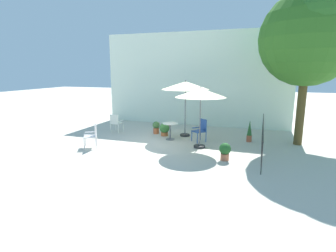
# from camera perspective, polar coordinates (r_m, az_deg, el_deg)

# --- Properties ---
(ground_plane) EXTENTS (60.00, 60.00, 0.00)m
(ground_plane) POSITION_cam_1_polar(r_m,az_deg,el_deg) (11.06, 0.15, -3.61)
(ground_plane) COLOR beige
(villa_facade) EXTENTS (9.85, 0.30, 4.86)m
(villa_facade) POSITION_cam_1_polar(r_m,az_deg,el_deg) (14.61, 5.48, 9.72)
(villa_facade) COLOR white
(villa_facade) RESTS_ON ground
(terrace_railing) EXTENTS (0.03, 5.04, 1.01)m
(terrace_railing) POSITION_cam_1_polar(r_m,az_deg,el_deg) (10.33, 19.27, -1.48)
(terrace_railing) COLOR black
(terrace_railing) RESTS_ON ground
(shade_tree) EXTENTS (3.70, 3.52, 5.82)m
(shade_tree) POSITION_cam_1_polar(r_m,az_deg,el_deg) (11.79, 27.58, 16.04)
(shade_tree) COLOR brown
(shade_tree) RESTS_ON ground
(patio_umbrella_0) EXTENTS (1.89, 1.89, 2.32)m
(patio_umbrella_0) POSITION_cam_1_polar(r_m,az_deg,el_deg) (10.15, 6.87, 6.79)
(patio_umbrella_0) COLOR #2D2D2D
(patio_umbrella_0) RESTS_ON ground
(patio_umbrella_1) EXTENTS (2.09, 2.09, 2.48)m
(patio_umbrella_1) POSITION_cam_1_polar(r_m,az_deg,el_deg) (11.94, 3.70, 8.36)
(patio_umbrella_1) COLOR #2D2D2D
(patio_umbrella_1) RESTS_ON ground
(cafe_table_0) EXTENTS (0.65, 0.65, 0.72)m
(cafe_table_0) POSITION_cam_1_polar(r_m,az_deg,el_deg) (11.51, 0.46, -0.46)
(cafe_table_0) COLOR white
(cafe_table_0) RESTS_ON ground
(patio_chair_0) EXTENTS (0.50, 0.48, 0.86)m
(patio_chair_0) POSITION_cam_1_polar(r_m,az_deg,el_deg) (13.08, -10.88, 0.85)
(patio_chair_0) COLOR white
(patio_chair_0) RESTS_ON ground
(patio_chair_1) EXTENTS (0.63, 0.64, 0.93)m
(patio_chair_1) POSITION_cam_1_polar(r_m,az_deg,el_deg) (11.29, 6.88, -0.64)
(patio_chair_1) COLOR #2B509C
(patio_chair_1) RESTS_ON ground
(patio_chair_2) EXTENTS (0.63, 0.64, 0.94)m
(patio_chair_2) POSITION_cam_1_polar(r_m,az_deg,el_deg) (10.77, -15.55, -1.58)
(patio_chair_2) COLOR white
(patio_chair_2) RESTS_ON ground
(potted_plant_0) EXTENTS (0.33, 0.33, 0.57)m
(potted_plant_0) POSITION_cam_1_polar(r_m,az_deg,el_deg) (12.64, -2.52, -0.21)
(potted_plant_0) COLOR #CE663C
(potted_plant_0) RESTS_ON ground
(potted_plant_1) EXTENTS (0.21, 0.21, 0.90)m
(potted_plant_1) POSITION_cam_1_polar(r_m,az_deg,el_deg) (11.68, 16.72, -1.10)
(potted_plant_1) COLOR #B25839
(potted_plant_1) RESTS_ON ground
(potted_plant_2) EXTENTS (0.38, 0.38, 0.58)m
(potted_plant_2) POSITION_cam_1_polar(r_m,az_deg,el_deg) (9.12, 11.86, -5.06)
(potted_plant_2) COLOR #BD6C4B
(potted_plant_2) RESTS_ON ground
(potted_plant_3) EXTENTS (0.46, 0.46, 0.59)m
(potted_plant_3) POSITION_cam_1_polar(r_m,az_deg,el_deg) (12.23, -0.72, -0.58)
(potted_plant_3) COLOR #CB6B39
(potted_plant_3) RESTS_ON ground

